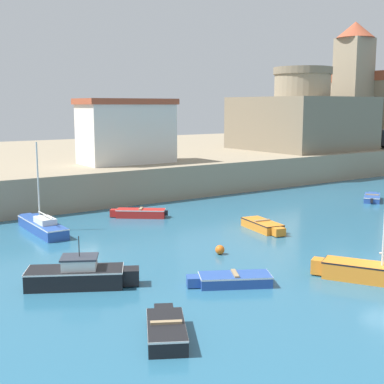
{
  "coord_description": "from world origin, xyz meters",
  "views": [
    {
      "loc": [
        -21.96,
        -14.66,
        7.85
      ],
      "look_at": [
        -1.54,
        14.9,
        2.0
      ],
      "focal_mm": 50.0,
      "sensor_mm": 36.0,
      "label": 1
    }
  ],
  "objects": [
    {
      "name": "fortress",
      "position": [
        24.0,
        29.56,
        6.27
      ],
      "size": [
        12.72,
        12.72,
        9.32
      ],
      "color": "#796C57",
      "rests_on": "quay_seawall"
    },
    {
      "name": "harbor_shed_far_end",
      "position": [
        0.0,
        27.22,
        5.63
      ],
      "size": [
        8.33,
        4.24,
        5.61
      ],
      "color": "silver",
      "rests_on": "quay_seawall"
    },
    {
      "name": "dinghy_blue_7",
      "position": [
        -7.67,
        2.92,
        0.27
      ],
      "size": [
        3.73,
        2.65,
        0.58
      ],
      "color": "#284C9E",
      "rests_on": "ground"
    },
    {
      "name": "quay_seawall",
      "position": [
        0.0,
        42.03,
        1.4
      ],
      "size": [
        120.0,
        40.0,
        2.8
      ],
      "primitive_type": "cube",
      "color": "gray",
      "rests_on": "ground"
    },
    {
      "name": "mooring_buoy",
      "position": [
        -5.09,
        7.15,
        0.25
      ],
      "size": [
        0.5,
        0.5,
        0.5
      ],
      "primitive_type": "sphere",
      "color": "orange",
      "rests_on": "ground"
    },
    {
      "name": "sailboat_blue_6",
      "position": [
        -11.16,
        17.49,
        0.43
      ],
      "size": [
        1.35,
        6.34,
        5.62
      ],
      "color": "#284C9E",
      "rests_on": "ground"
    },
    {
      "name": "dinghy_red_2",
      "position": [
        -3.97,
        17.93,
        0.32
      ],
      "size": [
        3.56,
        3.07,
        0.67
      ],
      "color": "red",
      "rests_on": "ground"
    },
    {
      "name": "dinghy_black_4",
      "position": [
        -12.92,
        -0.01,
        0.31
      ],
      "size": [
        2.52,
        3.48,
        0.65
      ],
      "color": "black",
      "rests_on": "ground"
    },
    {
      "name": "motorboat_black_5",
      "position": [
        -13.27,
        6.61,
        0.52
      ],
      "size": [
        4.85,
        3.45,
        2.26
      ],
      "color": "black",
      "rests_on": "ground"
    },
    {
      "name": "dinghy_blue_3",
      "position": [
        15.29,
        12.85,
        0.26
      ],
      "size": [
        3.58,
        2.95,
        0.55
      ],
      "color": "#284C9E",
      "rests_on": "ground"
    },
    {
      "name": "dinghy_orange_0",
      "position": [
        0.57,
        10.01,
        0.31
      ],
      "size": [
        1.85,
        4.01,
        0.65
      ],
      "color": "orange",
      "rests_on": "ground"
    },
    {
      "name": "truck_on_quay",
      "position": [
        32.05,
        25.55,
        4.02
      ],
      "size": [
        2.58,
        4.51,
        2.2
      ],
      "color": "#333338",
      "rests_on": "quay_seawall"
    },
    {
      "name": "church",
      "position": [
        39.1,
        32.48,
        8.0
      ],
      "size": [
        12.85,
        16.78,
        15.31
      ],
      "color": "gray",
      "rests_on": "quay_seawall"
    }
  ]
}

